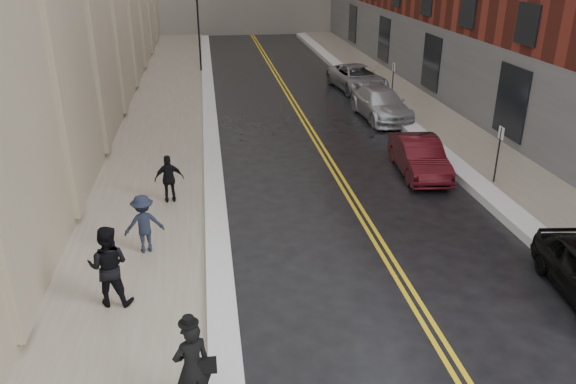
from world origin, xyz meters
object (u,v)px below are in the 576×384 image
object	(u,v)px
car_silver_near	(381,104)
car_silver_far	(357,78)
pedestrian_main	(192,367)
pedestrian_a	(108,266)
pedestrian_c	(169,179)
pedestrian_b	(144,224)
car_maroon	(419,156)

from	to	relation	value
car_silver_near	car_silver_far	world-z (taller)	car_silver_near
car_silver_far	pedestrian_main	distance (m)	26.71
pedestrian_a	pedestrian_c	distance (m)	5.89
pedestrian_a	pedestrian_b	xyz separation A→B (m)	(0.57, 2.47, -0.17)
pedestrian_b	pedestrian_c	world-z (taller)	pedestrian_b
pedestrian_b	pedestrian_c	distance (m)	3.35
car_maroon	car_silver_far	distance (m)	13.91
car_silver_near	pedestrian_b	bearing A→B (deg)	-133.08
car_silver_near	car_silver_far	distance (m)	6.23
car_maroon	pedestrian_a	size ratio (longest dim) A/B	2.10
car_silver_near	pedestrian_c	bearing A→B (deg)	-140.36
car_silver_far	pedestrian_c	world-z (taller)	pedestrian_c
pedestrian_a	pedestrian_c	world-z (taller)	pedestrian_a
car_silver_near	pedestrian_a	bearing A→B (deg)	-129.52
car_silver_near	pedestrian_main	world-z (taller)	pedestrian_main
car_silver_near	pedestrian_main	size ratio (longest dim) A/B	2.69
car_silver_far	pedestrian_main	bearing A→B (deg)	-118.17
car_silver_near	pedestrian_c	xyz separation A→B (m)	(-10.07, -9.23, 0.22)
car_maroon	pedestrian_a	world-z (taller)	pedestrian_a
car_silver_far	pedestrian_a	size ratio (longest dim) A/B	2.62
pedestrian_main	car_silver_near	bearing A→B (deg)	-138.57
car_silver_far	pedestrian_a	xyz separation A→B (m)	(-11.57, -21.23, 0.43)
pedestrian_a	pedestrian_c	xyz separation A→B (m)	(1.10, 5.78, -0.20)
car_silver_near	car_silver_far	size ratio (longest dim) A/B	0.96
pedestrian_c	car_maroon	bearing A→B (deg)	-176.26
car_maroon	car_silver_near	xyz separation A→B (m)	(0.82, 7.64, 0.04)
car_maroon	car_silver_near	size ratio (longest dim) A/B	0.83
car_silver_near	pedestrian_a	size ratio (longest dim) A/B	2.52
car_silver_far	pedestrian_b	distance (m)	21.74
car_silver_near	car_silver_far	bearing A→B (deg)	83.47
pedestrian_main	pedestrian_b	world-z (taller)	pedestrian_main
car_maroon	car_silver_near	world-z (taller)	car_silver_near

